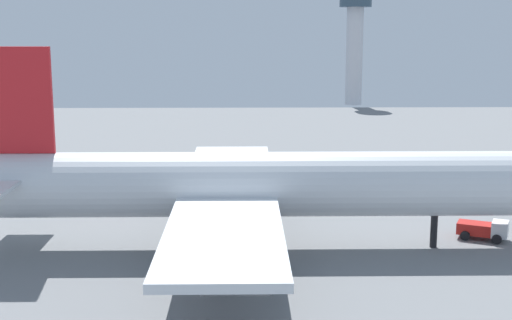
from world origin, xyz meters
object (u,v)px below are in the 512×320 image
baggage_tug (484,229)px  control_tower (355,37)px  cargo_airplane (254,185)px  fuel_truck (44,183)px  cargo_loader (267,180)px

baggage_tug → control_tower: (6.14, 128.37, 17.78)m
cargo_airplane → baggage_tug: size_ratio=11.28×
cargo_airplane → baggage_tug: 24.66m
cargo_airplane → fuel_truck: cargo_airplane is taller
cargo_airplane → control_tower: size_ratio=1.98×
baggage_tug → cargo_airplane: bearing=-174.1°
baggage_tug → fuel_truck: (-52.03, 22.90, -0.05)m
cargo_airplane → control_tower: control_tower is taller
cargo_airplane → cargo_loader: 26.52m
fuel_truck → control_tower: (58.17, 105.47, 17.83)m
fuel_truck → control_tower: bearing=61.1°
cargo_loader → fuel_truck: bearing=-179.0°
baggage_tug → control_tower: 129.74m
baggage_tug → fuel_truck: baggage_tug is taller
cargo_loader → fuel_truck: cargo_loader is taller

